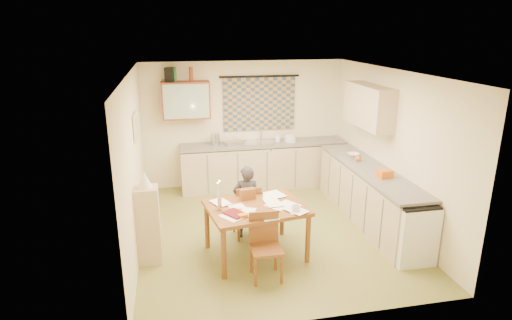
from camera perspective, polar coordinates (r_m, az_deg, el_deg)
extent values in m
cube|color=olive|center=(6.98, 1.80, -9.34)|extent=(4.00, 4.50, 0.02)
cube|color=white|center=(6.27, 2.02, 11.72)|extent=(4.00, 4.50, 0.02)
cube|color=#F1E4BC|center=(8.65, -1.56, 4.83)|extent=(4.00, 0.02, 2.50)
cube|color=#F1E4BC|center=(4.48, 8.64, -7.54)|extent=(4.00, 0.02, 2.50)
cube|color=#F1E4BC|center=(6.37, -15.98, -0.44)|extent=(0.02, 4.50, 2.50)
cube|color=#F1E4BC|center=(7.23, 17.60, 1.50)|extent=(0.02, 4.50, 2.50)
cube|color=navy|center=(8.60, 0.45, 7.46)|extent=(1.45, 0.03, 1.05)
cylinder|color=black|center=(8.50, 0.49, 11.10)|extent=(1.60, 0.04, 0.04)
cube|color=maroon|center=(8.26, -9.33, 7.89)|extent=(0.90, 0.34, 0.70)
cube|color=#99B2A5|center=(8.09, -9.27, 7.70)|extent=(0.84, 0.02, 0.64)
cube|color=tan|center=(7.49, 14.80, 6.99)|extent=(0.34, 1.30, 0.70)
cube|color=beige|center=(6.64, -15.72, 4.32)|extent=(0.04, 0.50, 0.40)
cube|color=beige|center=(6.64, -15.51, 4.33)|extent=(0.01, 0.42, 0.32)
cube|color=tan|center=(8.64, 1.03, -0.83)|extent=(3.30, 0.60, 0.86)
cube|color=#615D5B|center=(8.51, 1.05, 2.18)|extent=(3.30, 0.62, 0.04)
cube|color=tan|center=(7.38, 14.77, -4.67)|extent=(0.60, 2.95, 0.86)
cube|color=#615D5B|center=(7.22, 15.06, -1.21)|extent=(0.62, 2.95, 0.04)
cube|color=white|center=(6.35, 19.88, -8.96)|extent=(0.56, 0.56, 0.84)
cube|color=black|center=(6.18, 20.29, -5.35)|extent=(0.53, 0.53, 0.03)
cube|color=silver|center=(8.49, 0.47, 2.02)|extent=(0.68, 0.62, 0.10)
cylinder|color=silver|center=(8.63, 0.67, 3.51)|extent=(0.03, 0.03, 0.28)
cube|color=silver|center=(8.38, -3.09, 2.29)|extent=(0.41, 0.37, 0.06)
cylinder|color=silver|center=(8.32, -5.46, 2.76)|extent=(0.23, 0.23, 0.24)
cylinder|color=white|center=(8.61, 4.58, 3.01)|extent=(0.25, 0.25, 0.16)
imported|color=white|center=(8.59, 2.92, 3.10)|extent=(0.14, 0.14, 0.19)
imported|color=white|center=(7.80, 12.85, 0.69)|extent=(0.24, 0.24, 0.05)
cube|color=orange|center=(6.81, 16.79, -1.76)|extent=(0.24, 0.19, 0.12)
sphere|color=orange|center=(7.51, 13.44, 0.20)|extent=(0.10, 0.10, 0.10)
cube|color=black|center=(8.19, -11.44, 11.09)|extent=(0.20, 0.23, 0.26)
cylinder|color=#195926|center=(8.19, -10.80, 11.13)|extent=(0.09, 0.09, 0.26)
cylinder|color=maroon|center=(8.20, -8.66, 11.24)|extent=(0.08, 0.08, 0.26)
cube|color=brown|center=(5.96, -0.03, -6.38)|extent=(1.45, 1.19, 0.05)
cube|color=brown|center=(6.62, -1.28, -6.82)|extent=(0.40, 0.40, 0.04)
cube|color=brown|center=(6.38, -0.93, -5.56)|extent=(0.39, 0.06, 0.42)
cube|color=brown|center=(5.55, 1.37, -11.80)|extent=(0.40, 0.40, 0.04)
cube|color=brown|center=(5.60, 1.02, -8.87)|extent=(0.39, 0.04, 0.43)
imported|color=black|center=(6.53, -1.25, -5.59)|extent=(0.47, 0.36, 1.15)
cube|color=tan|center=(6.05, -14.19, -8.42)|extent=(0.32, 0.30, 1.09)
cone|color=beige|center=(5.80, -14.66, -2.55)|extent=(0.20, 0.20, 0.22)
cube|color=brown|center=(6.15, -1.14, -4.55)|extent=(0.23, 0.14, 0.16)
imported|color=white|center=(5.78, 5.31, -6.48)|extent=(0.21, 0.21, 0.09)
imported|color=maroon|center=(5.62, -3.62, -7.50)|extent=(0.48, 0.49, 0.03)
imported|color=orange|center=(5.77, -3.58, -6.89)|extent=(0.27, 0.30, 0.02)
cube|color=orange|center=(5.61, -1.78, -7.43)|extent=(0.14, 0.11, 0.04)
cube|color=black|center=(5.75, 2.52, -6.93)|extent=(0.14, 0.08, 0.02)
cylinder|color=silver|center=(5.82, -4.85, -5.82)|extent=(0.08, 0.08, 0.18)
cylinder|color=white|center=(5.71, -5.09, -4.10)|extent=(0.03, 0.03, 0.22)
sphere|color=#FFCC66|center=(5.69, -4.89, -2.86)|extent=(0.02, 0.02, 0.02)
cube|color=white|center=(5.95, 2.74, -6.16)|extent=(0.34, 0.36, 0.00)
cube|color=white|center=(5.65, 1.72, -7.47)|extent=(0.24, 0.32, 0.00)
cube|color=white|center=(5.63, -3.28, -7.56)|extent=(0.34, 0.36, 0.00)
cube|color=white|center=(5.87, -2.32, -6.44)|extent=(0.28, 0.34, 0.00)
cube|color=white|center=(5.85, 5.19, -6.59)|extent=(0.24, 0.32, 0.00)
cube|color=white|center=(5.99, 4.43, -5.95)|extent=(0.34, 0.36, 0.00)
cube|color=white|center=(5.74, -1.18, -6.96)|extent=(0.30, 0.35, 0.00)
cube|color=white|center=(6.25, 1.90, -4.86)|extent=(0.27, 0.34, 0.00)
cube|color=white|center=(6.33, 2.66, -4.57)|extent=(0.30, 0.35, 0.00)
cube|color=white|center=(6.02, 2.29, -5.71)|extent=(0.23, 0.31, 0.00)
cube|color=white|center=(6.05, -4.76, -5.63)|extent=(0.31, 0.36, 0.00)
cube|color=white|center=(5.80, 5.41, -6.69)|extent=(0.33, 0.36, 0.00)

